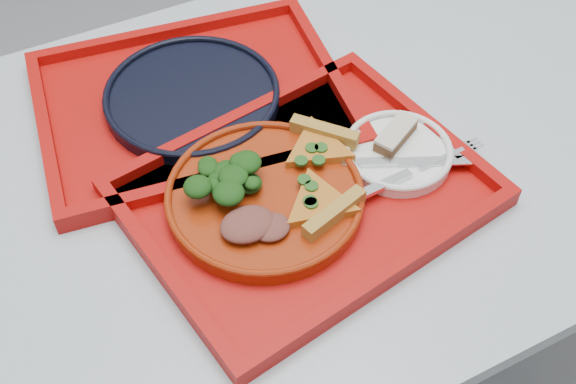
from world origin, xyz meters
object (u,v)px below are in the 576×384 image
object	(u,v)px
dinner_plate	(265,199)
navy_plate	(192,98)
tray_far	(193,105)
dessert_bar	(396,134)
tray_main	(305,196)

from	to	relation	value
dinner_plate	navy_plate	distance (m)	0.22
tray_far	dessert_bar	world-z (taller)	dessert_bar
navy_plate	dessert_bar	bearing A→B (deg)	-44.32
tray_main	tray_far	world-z (taller)	same
tray_main	navy_plate	bearing A→B (deg)	96.70
tray_main	dinner_plate	distance (m)	0.06
dinner_plate	dessert_bar	bearing A→B (deg)	2.78
tray_far	dessert_bar	distance (m)	0.31
tray_far	dessert_bar	xyz separation A→B (m)	(0.22, -0.21, 0.03)
tray_main	navy_plate	world-z (taller)	navy_plate
dessert_bar	dinner_plate	bearing A→B (deg)	154.80
tray_main	dinner_plate	xyz separation A→B (m)	(-0.05, 0.01, 0.02)
dessert_bar	tray_main	bearing A→B (deg)	159.52
tray_far	navy_plate	bearing A→B (deg)	0.00
dinner_plate	dessert_bar	world-z (taller)	dessert_bar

